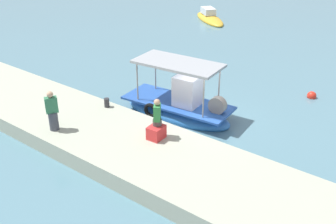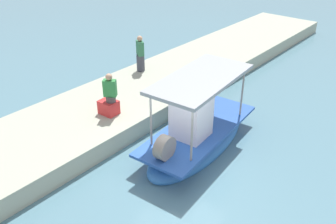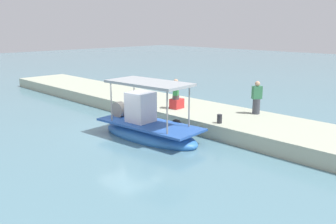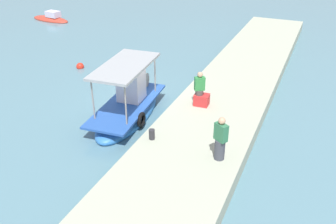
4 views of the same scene
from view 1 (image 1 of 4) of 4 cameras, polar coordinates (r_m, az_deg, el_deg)
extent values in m
plane|color=slate|center=(19.23, 4.87, -1.26)|extent=(120.00, 120.00, 0.00)
cube|color=#ABB19B|center=(16.08, -3.44, -5.81)|extent=(36.00, 4.18, 0.72)
ellipsoid|color=#3275C5|center=(19.62, 1.31, -0.10)|extent=(5.66, 2.51, 0.98)
cube|color=#2855A9|center=(19.38, 1.33, 1.32)|extent=(5.44, 2.49, 0.10)
cube|color=silver|center=(18.83, 2.79, 2.89)|extent=(1.20, 1.21, 1.53)
cylinder|color=gray|center=(18.88, 7.16, 3.48)|extent=(0.07, 0.07, 1.96)
cylinder|color=gray|center=(17.61, 4.98, 1.83)|extent=(0.07, 0.07, 1.96)
cylinder|color=gray|center=(20.48, -1.76, 5.58)|extent=(0.07, 0.07, 1.96)
cylinder|color=gray|center=(19.32, -4.31, 4.18)|extent=(0.07, 0.07, 1.96)
cube|color=#9FA5A9|center=(18.62, 1.39, 6.81)|extent=(4.18, 2.29, 0.12)
torus|color=black|center=(19.08, -2.43, 0.19)|extent=(0.75, 0.25, 0.74)
cylinder|color=gray|center=(18.33, 6.95, 0.94)|extent=(0.83, 0.42, 0.80)
cylinder|color=#40444F|center=(17.45, -15.72, -1.19)|extent=(0.53, 0.53, 0.80)
cube|color=#33764E|center=(17.13, -16.02, 0.98)|extent=(0.48, 0.56, 0.66)
sphere|color=tan|center=(16.94, -16.21, 2.38)|extent=(0.26, 0.26, 0.26)
cylinder|color=#4F4644|center=(16.27, -1.50, -2.29)|extent=(0.51, 0.51, 0.77)
cube|color=#318843|center=(15.94, -1.53, -0.07)|extent=(0.48, 0.54, 0.64)
sphere|color=tan|center=(15.74, -1.55, 1.38)|extent=(0.25, 0.25, 0.25)
cylinder|color=#2D2D33|center=(19.00, -8.57, 1.30)|extent=(0.24, 0.24, 0.43)
cube|color=red|center=(16.23, -1.65, -2.86)|extent=(0.59, 0.71, 0.54)
sphere|color=red|center=(22.78, 19.46, 2.14)|extent=(0.49, 0.49, 0.49)
ellipsoid|color=gold|center=(37.25, 5.88, 12.79)|extent=(5.06, 4.45, 0.69)
cube|color=silver|center=(37.58, 5.65, 13.90)|extent=(1.81, 1.71, 0.56)
camera|label=2|loc=(20.46, 35.75, 17.90)|focal=38.48mm
camera|label=3|loc=(33.93, -4.80, 20.24)|focal=38.52mm
camera|label=4|loc=(24.41, -40.77, 19.99)|focal=38.99mm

